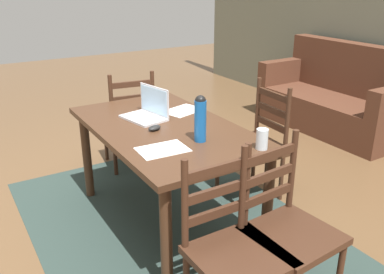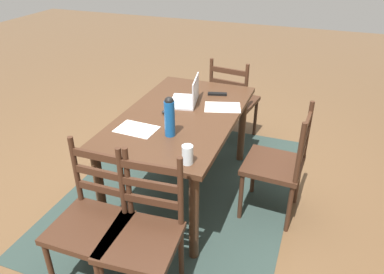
{
  "view_description": "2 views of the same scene",
  "coord_description": "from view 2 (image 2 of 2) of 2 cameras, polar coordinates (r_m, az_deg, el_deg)",
  "views": [
    {
      "loc": [
        2.42,
        -1.26,
        1.75
      ],
      "look_at": [
        0.13,
        0.14,
        0.7
      ],
      "focal_mm": 39.03,
      "sensor_mm": 36.0,
      "label": 1
    },
    {
      "loc": [
        2.5,
        1.02,
        2.05
      ],
      "look_at": [
        0.05,
        0.11,
        0.6
      ],
      "focal_mm": 34.63,
      "sensor_mm": 36.0,
      "label": 2
    }
  ],
  "objects": [
    {
      "name": "computer_mouse",
      "position": [
        2.99,
        -3.75,
        3.89
      ],
      "size": [
        0.09,
        0.11,
        0.03
      ],
      "primitive_type": "ellipsoid",
      "rotation": [
        0.0,
        0.0,
        0.32
      ],
      "color": "black",
      "rests_on": "dining_table"
    },
    {
      "name": "water_bottle",
      "position": [
        2.61,
        -3.48,
        3.28
      ],
      "size": [
        0.08,
        0.08,
        0.3
      ],
      "color": "#145199",
      "rests_on": "dining_table"
    },
    {
      "name": "laptop",
      "position": [
        3.17,
        -0.52,
        6.24
      ],
      "size": [
        0.36,
        0.28,
        0.23
      ],
      "color": "silver",
      "rests_on": "dining_table"
    },
    {
      "name": "dining_table",
      "position": [
        3.04,
        -1.73,
        1.92
      ],
      "size": [
        1.54,
        0.89,
        0.77
      ],
      "color": "#422819",
      "rests_on": "ground"
    },
    {
      "name": "ground_plane",
      "position": [
        3.39,
        -1.57,
        -8.14
      ],
      "size": [
        14.0,
        14.0,
        0.0
      ],
      "primitive_type": "plane",
      "color": "brown"
    },
    {
      "name": "chair_left_far",
      "position": [
        3.99,
        6.33,
        5.43
      ],
      "size": [
        0.5,
        0.5,
        0.95
      ],
      "color": "#3D2316",
      "rests_on": "ground"
    },
    {
      "name": "chair_right_near",
      "position": [
        2.46,
        -15.12,
        -12.44
      ],
      "size": [
        0.44,
        0.44,
        0.95
      ],
      "color": "#3D2316",
      "rests_on": "ground"
    },
    {
      "name": "tv_remote",
      "position": [
        3.35,
        3.92,
        6.64
      ],
      "size": [
        0.09,
        0.18,
        0.02
      ],
      "primitive_type": "cube",
      "rotation": [
        0.0,
        0.0,
        0.26
      ],
      "color": "black",
      "rests_on": "dining_table"
    },
    {
      "name": "chair_right_far",
      "position": [
        2.31,
        -7.57,
        -14.81
      ],
      "size": [
        0.47,
        0.47,
        0.95
      ],
      "color": "#3D2316",
      "rests_on": "ground"
    },
    {
      "name": "paper_stack_left",
      "position": [
        2.78,
        -8.54,
        1.21
      ],
      "size": [
        0.23,
        0.31,
        0.0
      ],
      "primitive_type": "cube",
      "rotation": [
        0.0,
        0.0,
        -0.05
      ],
      "color": "white",
      "rests_on": "dining_table"
    },
    {
      "name": "area_rug",
      "position": [
        3.39,
        -1.57,
        -8.1
      ],
      "size": [
        2.5,
        1.88,
        0.01
      ],
      "primitive_type": "cube",
      "color": "#283833",
      "rests_on": "ground"
    },
    {
      "name": "paper_stack_right",
      "position": [
        3.11,
        4.72,
        4.59
      ],
      "size": [
        0.29,
        0.34,
        0.0
      ],
      "primitive_type": "cube",
      "rotation": [
        0.0,
        0.0,
        0.29
      ],
      "color": "white",
      "rests_on": "dining_table"
    },
    {
      "name": "drinking_glass",
      "position": [
        2.32,
        -0.7,
        -2.74
      ],
      "size": [
        0.07,
        0.07,
        0.13
      ],
      "primitive_type": "cylinder",
      "color": "silver",
      "rests_on": "dining_table"
    },
    {
      "name": "chair_far_head",
      "position": [
        2.97,
        13.18,
        -4.17
      ],
      "size": [
        0.46,
        0.46,
        0.95
      ],
      "color": "#3D2316",
      "rests_on": "ground"
    }
  ]
}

